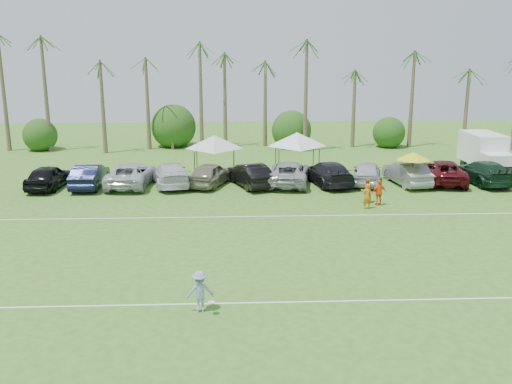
{
  "coord_description": "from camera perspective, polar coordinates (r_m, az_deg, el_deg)",
  "views": [
    {
      "loc": [
        -0.13,
        -18.83,
        9.78
      ],
      "look_at": [
        1.31,
        13.69,
        1.6
      ],
      "focal_mm": 40.0,
      "sensor_mm": 36.0,
      "label": 1
    }
  ],
  "objects": [
    {
      "name": "palm_tree_9",
      "position": [
        59.67,
        15.51,
        12.24
      ],
      "size": [
        2.4,
        2.4,
        9.9
      ],
      "color": "brown",
      "rests_on": "ground"
    },
    {
      "name": "bush_tree_0",
      "position": [
        61.35,
        -20.54,
        5.74
      ],
      "size": [
        4.0,
        4.0,
        4.0
      ],
      "color": "brown",
      "rests_on": "ground"
    },
    {
      "name": "parked_car_6",
      "position": [
        42.26,
        3.31,
        1.9
      ],
      "size": [
        3.85,
        6.58,
        1.72
      ],
      "primitive_type": "imported",
      "rotation": [
        0.0,
        0.0,
        2.97
      ],
      "color": "#A0A5AA",
      "rests_on": "ground"
    },
    {
      "name": "palm_tree_10",
      "position": [
        61.36,
        20.12,
        12.75
      ],
      "size": [
        2.4,
        2.4,
        10.9
      ],
      "color": "brown",
      "rests_on": "ground"
    },
    {
      "name": "field_lines",
      "position": [
        28.55,
        -2.13,
        -5.92
      ],
      "size": [
        80.0,
        12.1,
        0.01
      ],
      "color": "white",
      "rests_on": "ground"
    },
    {
      "name": "palm_tree_2",
      "position": [
        58.06,
        -14.73,
        13.1
      ],
      "size": [
        2.4,
        2.4,
        10.9
      ],
      "color": "brown",
      "rests_on": "ground"
    },
    {
      "name": "frisbee_player",
      "position": [
        22.14,
        -5.63,
        -9.85
      ],
      "size": [
        1.15,
        0.85,
        1.64
      ],
      "rotation": [
        0.0,
        0.0,
        3.3
      ],
      "color": "#8995C3",
      "rests_on": "ground"
    },
    {
      "name": "palm_tree_5",
      "position": [
        56.85,
        -2.47,
        12.66
      ],
      "size": [
        2.4,
        2.4,
        9.9
      ],
      "color": "brown",
      "rests_on": "ground"
    },
    {
      "name": "parked_car_3",
      "position": [
        42.31,
        -8.53,
        1.78
      ],
      "size": [
        3.65,
        6.31,
        1.72
      ],
      "primitive_type": "imported",
      "rotation": [
        0.0,
        0.0,
        3.36
      ],
      "color": "silver",
      "rests_on": "ground"
    },
    {
      "name": "parked_car_2",
      "position": [
        42.74,
        -12.4,
        1.73
      ],
      "size": [
        3.22,
        6.35,
        1.72
      ],
      "primitive_type": "imported",
      "rotation": [
        0.0,
        0.0,
        3.08
      ],
      "color": "silver",
      "rests_on": "ground"
    },
    {
      "name": "palm_tree_4",
      "position": [
        57.01,
        -6.57,
        11.71
      ],
      "size": [
        2.4,
        2.4,
        8.9
      ],
      "color": "brown",
      "rests_on": "ground"
    },
    {
      "name": "sideline_player_a",
      "position": [
        36.45,
        11.05,
        -0.4
      ],
      "size": [
        0.65,
        0.49,
        1.62
      ],
      "primitive_type": "imported",
      "rotation": [
        0.0,
        0.0,
        3.33
      ],
      "color": "orange",
      "rests_on": "ground"
    },
    {
      "name": "canopy_tent_right",
      "position": [
        45.65,
        4.14,
        5.96
      ],
      "size": [
        4.81,
        4.81,
        3.9
      ],
      "color": "black",
      "rests_on": "ground"
    },
    {
      "name": "palm_tree_8",
      "position": [
        58.37,
        10.68,
        11.61
      ],
      "size": [
        2.4,
        2.4,
        8.9
      ],
      "color": "brown",
      "rests_on": "ground"
    },
    {
      "name": "ground",
      "position": [
        21.22,
        -1.95,
        -13.35
      ],
      "size": [
        120.0,
        120.0,
        0.0
      ],
      "primitive_type": "plane",
      "color": "#3E7121",
      "rests_on": "ground"
    },
    {
      "name": "palm_tree_6",
      "position": [
        56.98,
        1.66,
        13.53
      ],
      "size": [
        2.4,
        2.4,
        10.9
      ],
      "color": "brown",
      "rests_on": "ground"
    },
    {
      "name": "palm_tree_3",
      "position": [
        57.37,
        -10.75,
        14.15
      ],
      "size": [
        2.4,
        2.4,
        11.9
      ],
      "color": "brown",
      "rests_on": "ground"
    },
    {
      "name": "parked_car_4",
      "position": [
        41.99,
        -4.6,
        1.8
      ],
      "size": [
        3.63,
        5.44,
        1.72
      ],
      "primitive_type": "imported",
      "rotation": [
        0.0,
        0.0,
        2.79
      ],
      "color": "gray",
      "rests_on": "ground"
    },
    {
      "name": "parked_car_8",
      "position": [
        43.19,
        11.01,
        1.93
      ],
      "size": [
        3.29,
        5.41,
        1.72
      ],
      "primitive_type": "imported",
      "rotation": [
        0.0,
        0.0,
        2.88
      ],
      "color": "silver",
      "rests_on": "ground"
    },
    {
      "name": "palm_tree_11",
      "position": [
        62.97,
        23.64,
        13.23
      ],
      "size": [
        2.4,
        2.4,
        11.9
      ],
      "color": "brown",
      "rests_on": "ground"
    },
    {
      "name": "bush_tree_3",
      "position": [
        60.56,
        13.01,
        6.18
      ],
      "size": [
        4.0,
        4.0,
        4.0
      ],
      "color": "brown",
      "rests_on": "ground"
    },
    {
      "name": "market_umbrella",
      "position": [
        42.03,
        15.48,
        3.48
      ],
      "size": [
        2.4,
        2.4,
        2.67
      ],
      "color": "black",
      "rests_on": "ground"
    },
    {
      "name": "parked_car_11",
      "position": [
        45.79,
        21.76,
        1.86
      ],
      "size": [
        2.86,
        6.1,
        1.72
      ],
      "primitive_type": "imported",
      "rotation": [
        0.0,
        0.0,
        3.22
      ],
      "color": "black",
      "rests_on": "ground"
    },
    {
      "name": "parked_car_5",
      "position": [
        41.65,
        -0.62,
        1.74
      ],
      "size": [
        3.51,
        5.53,
        1.72
      ],
      "primitive_type": "imported",
      "rotation": [
        0.0,
        0.0,
        3.49
      ],
      "color": "black",
      "rests_on": "ground"
    },
    {
      "name": "parked_car_0",
      "position": [
        43.64,
        -20.05,
        1.45
      ],
      "size": [
        2.44,
        5.2,
        1.72
      ],
      "primitive_type": "imported",
      "rotation": [
        0.0,
        0.0,
        3.06
      ],
      "color": "black",
      "rests_on": "ground"
    },
    {
      "name": "bush_tree_1",
      "position": [
        58.67,
        -8.31,
        6.14
      ],
      "size": [
        4.0,
        4.0,
        4.0
      ],
      "color": "brown",
      "rests_on": "ground"
    },
    {
      "name": "parked_car_1",
      "position": [
        43.0,
        -16.3,
        1.56
      ],
      "size": [
        1.89,
        5.25,
        1.72
      ],
      "primitive_type": "imported",
      "rotation": [
        0.0,
        0.0,
        3.13
      ],
      "color": "black",
      "rests_on": "ground"
    },
    {
      "name": "sideline_player_b",
      "position": [
        37.85,
        10.99,
        0.13
      ],
      "size": [
        0.91,
        0.79,
        1.61
      ],
      "primitive_type": "imported",
      "rotation": [
        0.0,
        0.0,
        3.39
      ],
      "color": "orange",
      "rests_on": "ground"
    },
    {
      "name": "palm_tree_1",
      "position": [
        59.3,
        -19.51,
        11.95
      ],
      "size": [
        2.4,
        2.4,
        9.9
      ],
      "color": "brown",
      "rests_on": "ground"
    },
    {
      "name": "parked_car_9",
      "position": [
        43.61,
        14.84,
        1.83
      ],
      "size": [
        2.52,
        5.42,
        1.72
      ],
      "primitive_type": "imported",
      "rotation": [
        0.0,
        0.0,
        3.28
      ],
      "color": "gray",
      "rests_on": "ground"
    },
    {
      "name": "canopy_tent_left",
      "position": [
        45.01,
        -4.19,
        5.68
      ],
      "size": [
        4.63,
        4.63,
        3.75
      ],
      "color": "black",
      "rests_on": "ground"
    },
    {
      "name": "parked_car_10",
      "position": [
        44.98,
        18.21,
        1.96
      ],
      "size": [
        4.0,
        6.63,
        1.72
      ],
      "primitive_type": "imported",
      "rotation": [
        0.0,
        0.0,
        2.95
      ],
      "color": "#500D12",
      "rests_on": "ground"
    },
    {
      "name": "palm_tree_7",
      "position": [
        57.41,
        5.78,
        14.32
      ],
      "size": [
        2.4,
        2.4,
        11.9
      ],
      "color": "brown",
      "rests_on": "ground"
    },
    {
      "name": "palm_tree_0",
      "position": [
        60.93,
        -24.02,
        10.76
      ],
      "size": [
        2.4,
        2.4,
        8.9
      ],
      "color": "brown",
      "rests_on": "ground"
    },
    {
      "name": "bush_tree_2",
      "position": [
        58.7,
        3.5,
        6.27
      ],
      "size": [
        4.0,
        4.0,
        4.0
      ],
      "color": "brown",
      "rests_on": "ground"
    },
    {
      "name": "box_truck",
      "position": [
        49.39,
        22.02,
        3.66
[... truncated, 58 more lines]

